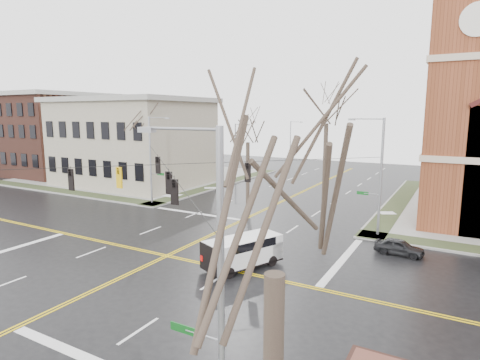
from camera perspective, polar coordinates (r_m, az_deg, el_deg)
The scene contains 18 objects.
ground at distance 27.84m, azimuth -10.34°, elevation -10.56°, with size 120.00×120.00×0.00m, color black.
sidewalks at distance 27.82m, azimuth -10.35°, elevation -10.42°, with size 80.00×80.00×0.17m.
road_markings at distance 27.84m, azimuth -10.34°, elevation -10.55°, with size 100.00×100.00×0.01m.
civic_building_a at distance 55.94m, azimuth -14.89°, elevation 5.06°, with size 18.00×14.00×11.00m, color gray.
civic_building_b at distance 72.42m, azimuth -25.29°, elevation 5.80°, with size 18.00×16.00×12.00m, color brown.
signal_pole_ne at distance 32.33m, azimuth 19.11°, elevation 0.91°, with size 2.75×0.22×9.00m.
signal_pole_nw at distance 42.54m, azimuth -12.46°, elevation 3.13°, with size 2.75×0.22×9.00m.
signal_pole_se at distance 11.13m, azimuth -3.54°, elevation -14.41°, with size 2.75×0.22×9.00m.
span_wires at distance 26.39m, azimuth -10.74°, elevation 2.20°, with size 23.02×23.02×0.03m.
traffic_signals at distance 26.00m, azimuth -11.63°, elevation 0.39°, with size 8.21×8.26×1.30m.
streetlight_north_a at distance 55.59m, azimuth -0.52°, elevation 4.28°, with size 2.30×0.20×8.00m.
streetlight_north_b at distance 73.56m, azimuth 7.28°, elevation 5.47°, with size 2.30×0.20×8.00m.
cargo_van at distance 25.21m, azimuth 0.78°, elevation -9.84°, with size 3.86×5.35×1.91m.
parked_car_a at distance 29.50m, azimuth 21.70°, elevation -8.83°, with size 1.28×3.19×1.09m, color black.
tree_nw_far at distance 46.41m, azimuth -13.46°, elevation 7.58°, with size 4.00×4.00×11.28m.
tree_nw_near at distance 38.12m, azimuth 1.12°, elevation 6.04°, with size 4.00×4.00×9.91m.
tree_ne at distance 34.90m, azimuth 12.21°, elevation 8.79°, with size 4.00×4.00×12.72m.
tree_se at distance 6.72m, azimuth 5.01°, elevation -9.71°, with size 4.00×4.00×9.98m.
Camera 1 is at (16.87, -20.04, 9.44)m, focal length 30.00 mm.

